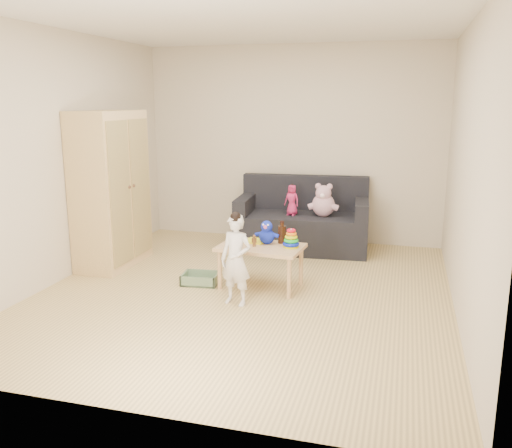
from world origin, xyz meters
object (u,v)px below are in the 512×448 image
(sofa, at_px, (302,232))
(play_table, at_px, (261,267))
(wardrobe, at_px, (111,190))
(toddler, at_px, (236,261))

(sofa, height_order, play_table, sofa)
(wardrobe, height_order, play_table, wardrobe)
(toddler, bearing_deg, play_table, 92.39)
(sofa, bearing_deg, toddler, -100.98)
(wardrobe, height_order, toddler, wardrobe)
(wardrobe, relative_size, toddler, 2.10)
(play_table, distance_m, toddler, 0.56)
(sofa, distance_m, toddler, 2.09)
(wardrobe, bearing_deg, sofa, 31.52)
(wardrobe, bearing_deg, toddler, -25.46)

